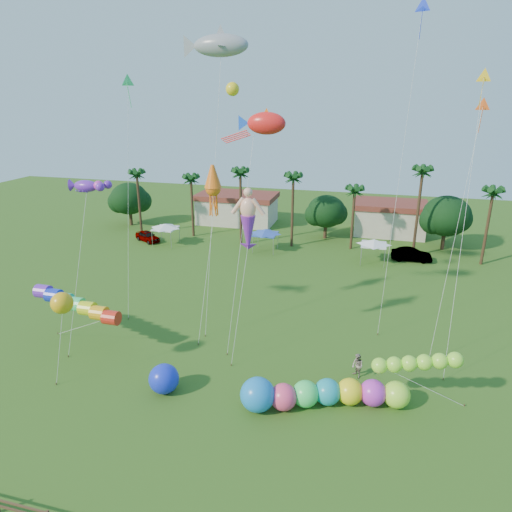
% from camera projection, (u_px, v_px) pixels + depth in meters
% --- Properties ---
extents(ground, '(160.00, 160.00, 0.00)m').
position_uv_depth(ground, '(210.00, 460.00, 26.04)').
color(ground, '#285116').
rests_on(ground, ground).
extents(tree_line, '(69.46, 8.91, 11.00)m').
position_uv_depth(tree_line, '(344.00, 212.00, 63.81)').
color(tree_line, '#3A2819').
rests_on(tree_line, ground).
extents(buildings_row, '(35.00, 7.00, 4.00)m').
position_uv_depth(buildings_row, '(303.00, 215.00, 71.67)').
color(buildings_row, beige).
rests_on(buildings_row, ground).
extents(tent_row, '(31.00, 4.00, 0.60)m').
position_uv_depth(tent_row, '(264.00, 233.00, 59.69)').
color(tent_row, white).
rests_on(tent_row, ground).
extents(car_a, '(4.66, 3.69, 1.49)m').
position_uv_depth(car_a, '(148.00, 236.00, 65.06)').
color(car_a, '#4C4C54').
rests_on(car_a, ground).
extents(car_b, '(4.96, 1.87, 1.62)m').
position_uv_depth(car_b, '(411.00, 255.00, 57.29)').
color(car_b, '#4C4C54').
rests_on(car_b, ground).
extents(spectator_b, '(1.14, 1.16, 1.89)m').
position_uv_depth(spectator_b, '(357.00, 366.00, 33.46)').
color(spectator_b, gray).
rests_on(spectator_b, ground).
extents(caterpillar_inflatable, '(11.20, 5.11, 2.31)m').
position_uv_depth(caterpillar_inflatable, '(318.00, 394.00, 30.28)').
color(caterpillar_inflatable, '#FA4274').
rests_on(caterpillar_inflatable, ground).
extents(blue_ball, '(2.11, 2.11, 2.11)m').
position_uv_depth(blue_ball, '(164.00, 379.00, 31.76)').
color(blue_ball, '#182CDE').
rests_on(blue_ball, ground).
extents(rainbow_tube, '(8.84, 2.97, 3.86)m').
position_uv_depth(rainbow_tube, '(88.00, 314.00, 36.20)').
color(rainbow_tube, red).
rests_on(rainbow_tube, ground).
extents(green_worm, '(8.68, 2.31, 3.37)m').
position_uv_depth(green_worm, '(379.00, 366.00, 30.29)').
color(green_worm, '#98F035').
rests_on(green_worm, ground).
extents(orange_ball_kite, '(1.57, 1.88, 6.86)m').
position_uv_depth(orange_ball_kite, '(62.00, 303.00, 31.64)').
color(orange_ball_kite, '#EBAB13').
rests_on(orange_ball_kite, ground).
extents(merman_kite, '(2.08, 4.05, 12.86)m').
position_uv_depth(merman_kite, '(248.00, 223.00, 34.50)').
color(merman_kite, '#F9AC8D').
rests_on(merman_kite, ground).
extents(fish_kite, '(4.71, 6.50, 18.62)m').
position_uv_depth(fish_kite, '(266.00, 123.00, 35.39)').
color(fish_kite, red).
rests_on(fish_kite, ground).
extents(shark_kite, '(6.23, 6.38, 24.55)m').
position_uv_depth(shark_kite, '(221.00, 46.00, 36.19)').
color(shark_kite, gray).
rests_on(shark_kite, ground).
extents(squid_kite, '(1.86, 5.41, 14.43)m').
position_uv_depth(squid_kite, '(213.00, 189.00, 38.03)').
color(squid_kite, orange).
rests_on(squid_kite, ground).
extents(lobster_kite, '(3.55, 5.59, 13.61)m').
position_uv_depth(lobster_kite, '(86.00, 186.00, 36.10)').
color(lobster_kite, purple).
rests_on(lobster_kite, ground).
extents(delta_kite_red, '(2.21, 3.33, 19.59)m').
position_uv_depth(delta_kite_red, '(482.00, 112.00, 31.93)').
color(delta_kite_red, '#FC5B1C').
rests_on(delta_kite_red, ground).
extents(delta_kite_yellow, '(1.09, 4.06, 21.41)m').
position_uv_depth(delta_kite_yellow, '(483.00, 85.00, 29.83)').
color(delta_kite_yellow, gold).
rests_on(delta_kite_yellow, ground).
extents(delta_kite_green, '(1.02, 4.12, 21.46)m').
position_uv_depth(delta_kite_green, '(128.00, 86.00, 38.86)').
color(delta_kite_green, '#37EC78').
rests_on(delta_kite_green, ground).
extents(delta_kite_blue, '(1.71, 4.01, 26.68)m').
position_uv_depth(delta_kite_blue, '(422.00, 12.00, 34.16)').
color(delta_kite_blue, '#1935E6').
rests_on(delta_kite_blue, ground).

